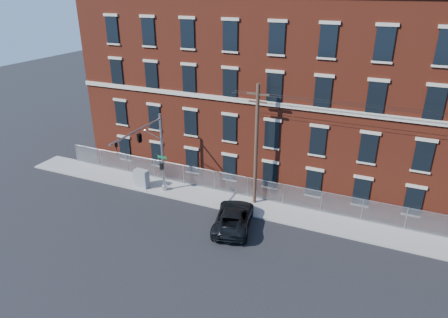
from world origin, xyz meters
TOP-DOWN VIEW (x-y plane):
  - ground at (0.00, 0.00)m, footprint 140.00×140.00m
  - sidewalk at (12.00, 5.00)m, footprint 65.00×3.00m
  - mill_building at (12.00, 13.93)m, footprint 55.30×14.32m
  - chain_link_fence at (12.00, 6.30)m, footprint 59.06×0.06m
  - traffic_signal_mast at (-6.00, 2.18)m, footprint 0.90×6.75m
  - utility_pole_near at (2.00, 5.60)m, footprint 1.80×0.28m
  - pickup_truck at (1.70, 1.75)m, footprint 3.81×6.07m
  - utility_cabinet at (-8.16, 4.20)m, footprint 1.35×0.75m

SIDE VIEW (x-z plane):
  - ground at x=0.00m, z-range 0.00..0.00m
  - sidewalk at x=12.00m, z-range 0.00..0.12m
  - pickup_truck at x=1.70m, z-range 0.00..1.56m
  - utility_cabinet at x=-8.16m, z-range 0.12..1.75m
  - chain_link_fence at x=12.00m, z-range 0.13..1.98m
  - utility_pole_near at x=2.00m, z-range 0.34..10.34m
  - traffic_signal_mast at x=-6.00m, z-range 1.89..8.89m
  - mill_building at x=12.00m, z-range 0.00..16.30m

